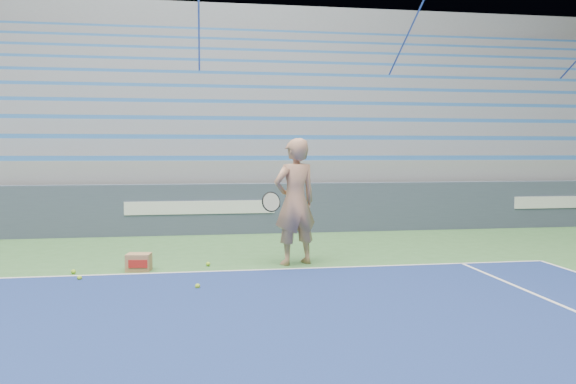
% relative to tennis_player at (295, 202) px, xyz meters
% --- Properties ---
extents(sponsor_barrier, '(30.00, 0.32, 1.10)m').
position_rel_tennis_player_xyz_m(sponsor_barrier, '(-1.48, 3.59, -0.45)').
color(sponsor_barrier, '#3D485D').
rests_on(sponsor_barrier, ground).
extents(bleachers, '(31.00, 9.15, 7.30)m').
position_rel_tennis_player_xyz_m(bleachers, '(-1.48, 9.30, 1.35)').
color(bleachers, gray).
rests_on(bleachers, ground).
extents(tennis_player, '(1.03, 0.97, 2.00)m').
position_rel_tennis_player_xyz_m(tennis_player, '(0.00, 0.00, 0.00)').
color(tennis_player, tan).
rests_on(tennis_player, ground).
extents(ball_box, '(0.38, 0.32, 0.26)m').
position_rel_tennis_player_xyz_m(ball_box, '(-2.41, -0.15, -0.87)').
color(ball_box, '#A3794E').
rests_on(ball_box, ground).
extents(tennis_ball_0, '(0.07, 0.07, 0.07)m').
position_rel_tennis_player_xyz_m(tennis_ball_0, '(-3.33, -0.22, -0.97)').
color(tennis_ball_0, '#A2D32B').
rests_on(tennis_ball_0, ground).
extents(tennis_ball_1, '(0.07, 0.07, 0.07)m').
position_rel_tennis_player_xyz_m(tennis_ball_1, '(-1.53, -1.41, -0.97)').
color(tennis_ball_1, '#A2D32B').
rests_on(tennis_ball_1, ground).
extents(tennis_ball_2, '(0.07, 0.07, 0.07)m').
position_rel_tennis_player_xyz_m(tennis_ball_2, '(-3.16, -0.66, -0.97)').
color(tennis_ball_2, '#A2D32B').
rests_on(tennis_ball_2, ground).
extents(tennis_ball_3, '(0.07, 0.07, 0.07)m').
position_rel_tennis_player_xyz_m(tennis_ball_3, '(-1.37, 0.05, -0.97)').
color(tennis_ball_3, '#A2D32B').
rests_on(tennis_ball_3, ground).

